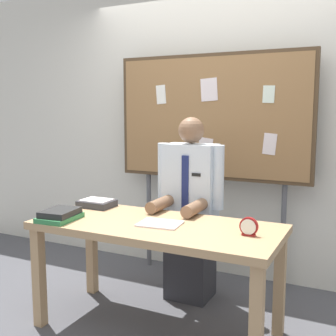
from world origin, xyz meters
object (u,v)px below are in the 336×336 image
Objects in this scene: open_notebook at (160,224)px; desk_clock at (249,227)px; desk at (157,237)px; book_stack at (60,215)px; person at (190,216)px; bulletin_board at (211,120)px; paper_tray at (97,203)px.

open_notebook is 2.41× the size of desk_clock.
desk is 6.04× the size of open_notebook.
book_stack is at bearing -170.47° from desk_clock.
open_notebook is (0.04, -0.59, 0.08)m from person.
desk_clock is (0.63, -0.58, 0.13)m from person.
bulletin_board is at bearing 62.83° from book_stack.
open_notebook is at bearing -86.46° from person.
desk_clock reaches higher than desk.
book_stack is 1.10× the size of open_notebook.
open_notebook is at bearing -19.80° from paper_tray.
person is 12.80× the size of desk_clock.
desk is 5.48× the size of book_stack.
desk is 1.27m from bulletin_board.
desk is 14.55× the size of desk_clock.
desk_clock is 0.43× the size of paper_tray.
bulletin_board reaches higher than person.
desk is at bearing 151.35° from open_notebook.
open_notebook is (0.04, -1.04, -0.66)m from bulletin_board.
bulletin_board is 7.25× the size of open_notebook.
bulletin_board is at bearing 121.42° from desk_clock.
desk is 0.69m from paper_tray.
book_stack is (-0.63, -0.79, 0.11)m from person.
bulletin_board is at bearing 92.01° from open_notebook.
person reaches higher than open_notebook.
paper_tray is (-0.01, 0.44, -0.01)m from book_stack.
person is at bearing 137.34° from desk_clock.
paper_tray is at bearing 160.20° from open_notebook.
open_notebook is (0.04, -0.02, 0.10)m from desk.
desk is 6.32× the size of paper_tray.
person is at bearing 90.00° from desk.
paper_tray is at bearing 160.74° from desk.
person reaches higher than desk_clock.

